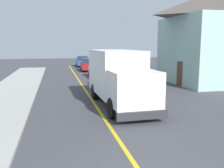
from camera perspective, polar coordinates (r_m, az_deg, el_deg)
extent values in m
cube|color=gold|center=(15.12, -3.88, -4.63)|extent=(0.16, 56.00, 0.01)
cube|color=white|center=(15.39, 0.74, 2.80)|extent=(2.56, 5.08, 2.60)
cube|color=white|center=(12.14, 5.10, -1.05)|extent=(2.34, 2.07, 1.70)
cube|color=#1E2D3D|center=(11.25, 6.67, 0.05)|extent=(2.04, 0.15, 0.75)
cube|color=#2D2D33|center=(11.39, 6.87, -7.08)|extent=(2.41, 0.28, 0.36)
cylinder|color=black|center=(12.90, 9.15, -4.84)|extent=(0.33, 1.01, 1.00)
cylinder|color=black|center=(12.23, 0.06, -5.50)|extent=(0.33, 1.01, 1.00)
cylinder|color=black|center=(17.07, 3.02, -1.34)|extent=(0.33, 1.01, 1.00)
cylinder|color=black|center=(16.57, -3.92, -1.67)|extent=(0.33, 1.01, 1.00)
cube|color=black|center=(20.59, -0.61, 0.88)|extent=(1.86, 4.43, 0.76)
cube|color=#1E2D3D|center=(20.65, -0.71, 2.86)|extent=(1.61, 1.82, 0.64)
cylinder|color=black|center=(19.49, 2.58, -0.58)|extent=(0.23, 0.64, 0.64)
cylinder|color=black|center=(19.12, -1.98, -0.76)|extent=(0.23, 0.64, 0.64)
cylinder|color=black|center=(22.18, 0.57, 0.60)|extent=(0.23, 0.64, 0.64)
cylinder|color=black|center=(21.85, -3.46, 0.46)|extent=(0.23, 0.64, 0.64)
cube|color=#B7B7BC|center=(27.37, -3.05, 2.89)|extent=(1.85, 4.42, 0.76)
cube|color=#1E2D3D|center=(27.45, -3.11, 4.38)|extent=(1.60, 1.82, 0.64)
cylinder|color=black|center=(26.17, -0.84, 1.89)|extent=(0.23, 0.64, 0.64)
cylinder|color=black|center=(25.91, -4.28, 1.80)|extent=(0.23, 0.64, 0.64)
cylinder|color=black|center=(28.91, -1.93, 2.57)|extent=(0.23, 0.64, 0.64)
cylinder|color=black|center=(28.68, -5.05, 2.49)|extent=(0.23, 0.64, 0.64)
cube|color=maroon|center=(34.15, -5.44, 4.08)|extent=(1.95, 4.46, 0.76)
cube|color=#1E2D3D|center=(34.24, -5.48, 5.27)|extent=(1.64, 1.85, 0.64)
cylinder|color=black|center=(32.87, -3.83, 3.33)|extent=(0.24, 0.65, 0.64)
cylinder|color=black|center=(32.72, -6.58, 3.27)|extent=(0.24, 0.65, 0.64)
cylinder|color=black|center=(35.65, -4.38, 3.77)|extent=(0.24, 0.65, 0.64)
cylinder|color=black|center=(35.51, -6.91, 3.71)|extent=(0.24, 0.65, 0.64)
cube|color=#2D4793|center=(40.82, -6.73, 4.86)|extent=(1.89, 4.44, 0.76)
cube|color=#1E2D3D|center=(40.93, -6.77, 5.85)|extent=(1.62, 1.83, 0.64)
cylinder|color=black|center=(39.52, -5.41, 4.27)|extent=(0.23, 0.64, 0.64)
cylinder|color=black|center=(39.39, -7.70, 4.21)|extent=(0.23, 0.64, 0.64)
cylinder|color=black|center=(42.31, -5.82, 4.57)|extent=(0.23, 0.64, 0.64)
cylinder|color=black|center=(42.19, -7.96, 4.52)|extent=(0.23, 0.64, 0.64)
cube|color=#9EC6B7|center=(25.31, 22.34, 7.07)|extent=(8.10, 8.03, 6.00)
pyramid|color=#564C47|center=(25.56, 22.93, 16.53)|extent=(8.91, 8.83, 2.42)
cube|color=brown|center=(22.50, 15.09, 2.29)|extent=(0.10, 1.00, 2.10)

